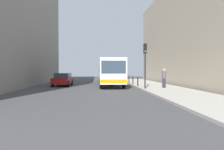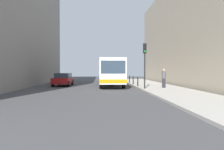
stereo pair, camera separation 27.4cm
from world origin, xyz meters
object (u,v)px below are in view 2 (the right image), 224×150
car_behind_bus (107,76)px  traffic_light (145,57)px  bollard_mid (133,80)px  bollard_far (130,79)px  bus (110,71)px  car_beside_bus (63,79)px  bollard_near (138,82)px  pedestrian_near_signal (164,78)px

car_behind_bus → traffic_light: bearing=97.7°
bollard_mid → bollard_far: size_ratio=1.00×
bus → bollard_far: bearing=-128.1°
bus → car_behind_bus: bus is taller
bus → car_beside_bus: 5.54m
car_beside_bus → traffic_light: (8.32, -5.88, 2.22)m
car_beside_bus → bollard_near: car_beside_bus is taller
bollard_mid → bollard_near: bearing=-90.0°
car_behind_bus → bollard_mid: size_ratio=4.72×
pedestrian_near_signal → bus: bearing=-96.5°
bollard_mid → traffic_light: bearing=-89.1°
bus → bollard_mid: size_ratio=11.60×
car_beside_bus → bollard_near: size_ratio=4.68×
traffic_light → bollard_far: size_ratio=4.32×
car_behind_bus → pedestrian_near_signal: (4.93, -15.12, 0.27)m
bus → bollard_near: bus is taller
car_behind_bus → traffic_light: traffic_light is taller
bollard_far → car_beside_bus: bearing=-157.1°
pedestrian_near_signal → bollard_far: bearing=-126.3°
car_behind_bus → bollard_far: 7.09m
bollard_near → pedestrian_near_signal: pedestrian_near_signal is taller
bus → bollard_mid: bus is taller
bollard_mid → pedestrian_near_signal: size_ratio=0.53×
bollard_near → traffic_light: bearing=-88.1°
bollard_mid → car_behind_bus: bearing=106.4°
car_behind_bus → bollard_mid: 10.06m
car_behind_bus → traffic_light: 16.26m
bollard_far → bollard_near: bearing=-90.0°
car_beside_bus → pedestrian_near_signal: pedestrian_near_signal is taller
bus → car_beside_bus: size_ratio=2.48×
traffic_light → pedestrian_near_signal: size_ratio=2.28×
bollard_mid → pedestrian_near_signal: 5.87m
bollard_near → bollard_mid: 3.16m
car_behind_bus → bollard_mid: bearing=103.6°
car_beside_bus → car_behind_bus: same height
bollard_mid → bollard_far: bearing=90.0°
bollard_near → pedestrian_near_signal: (2.08, -2.32, 0.43)m
pedestrian_near_signal → car_behind_bus: bearing=-121.8°
bus → bollard_mid: 2.99m
bus → bollard_near: bearing=134.6°
car_behind_bus → bollard_mid: car_behind_bus is taller
traffic_light → bollard_far: (-0.10, 9.35, -2.38)m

